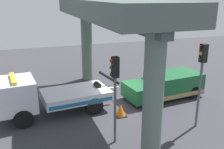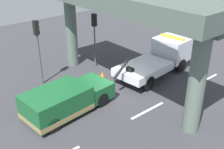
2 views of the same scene
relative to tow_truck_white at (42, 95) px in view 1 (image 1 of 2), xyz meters
The scene contains 10 objects.
ground_plane 4.56m from the tow_truck_white, behind, with size 60.00×40.00×0.10m, color #38383D.
lane_stripe_west 10.86m from the tow_truck_white, 164.14° to the right, with size 2.60×0.16×0.01m, color silver.
lane_stripe_mid 5.42m from the tow_truck_white, 146.06° to the right, with size 2.60×0.16×0.01m, color silver.
lane_stripe_east 3.57m from the tow_truck_white, 61.26° to the right, with size 2.60×0.16×0.01m, color silver.
tow_truck_white is the anchor object (origin of this frame).
towed_van_green 8.02m from the tow_truck_white, behind, with size 5.37×2.64×1.58m.
overpass_structure 5.77m from the tow_truck_white, behind, with size 3.60×12.88×6.31m.
traffic_light_near 8.59m from the tow_truck_white, 151.72° to the left, with size 0.39×0.32×4.35m.
traffic_light_far 5.20m from the tow_truck_white, 125.85° to the left, with size 0.39×0.32×4.07m.
traffic_cone_orange 4.47m from the tow_truck_white, 159.07° to the left, with size 0.63×0.63×0.74m.
Camera 1 is at (5.10, 13.78, 6.57)m, focal length 40.80 mm.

